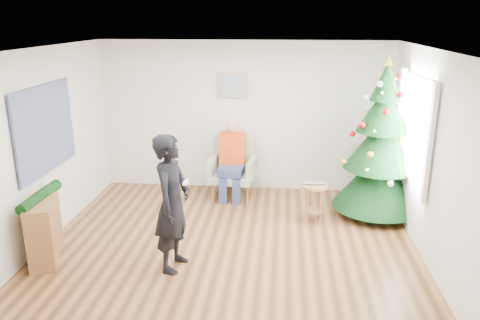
# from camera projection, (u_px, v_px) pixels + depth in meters

# --- Properties ---
(floor) EXTENTS (5.00, 5.00, 0.00)m
(floor) POSITION_uv_depth(u_px,v_px,m) (228.00, 253.00, 6.13)
(floor) COLOR brown
(floor) RESTS_ON ground
(ceiling) EXTENTS (5.00, 5.00, 0.00)m
(ceiling) POSITION_uv_depth(u_px,v_px,m) (226.00, 50.00, 5.36)
(ceiling) COLOR white
(ceiling) RESTS_ON wall_back
(wall_back) EXTENTS (5.00, 0.00, 5.00)m
(wall_back) POSITION_uv_depth(u_px,v_px,m) (245.00, 117.00, 8.13)
(wall_back) COLOR silver
(wall_back) RESTS_ON floor
(wall_front) EXTENTS (5.00, 0.00, 5.00)m
(wall_front) POSITION_uv_depth(u_px,v_px,m) (185.00, 259.00, 3.37)
(wall_front) COLOR silver
(wall_front) RESTS_ON floor
(wall_left) EXTENTS (0.00, 5.00, 5.00)m
(wall_left) POSITION_uv_depth(u_px,v_px,m) (33.00, 153.00, 5.97)
(wall_left) COLOR silver
(wall_left) RESTS_ON floor
(wall_right) EXTENTS (0.00, 5.00, 5.00)m
(wall_right) POSITION_uv_depth(u_px,v_px,m) (437.00, 164.00, 5.52)
(wall_right) COLOR silver
(wall_right) RESTS_ON floor
(window_panel) EXTENTS (0.04, 1.30, 1.40)m
(window_panel) POSITION_uv_depth(u_px,v_px,m) (414.00, 128.00, 6.42)
(window_panel) COLOR white
(window_panel) RESTS_ON wall_right
(curtains) EXTENTS (0.05, 1.75, 1.50)m
(curtains) POSITION_uv_depth(u_px,v_px,m) (412.00, 128.00, 6.42)
(curtains) COLOR white
(curtains) RESTS_ON wall_right
(christmas_tree) EXTENTS (1.35, 1.35, 2.44)m
(christmas_tree) POSITION_uv_depth(u_px,v_px,m) (381.00, 146.00, 7.04)
(christmas_tree) COLOR #3F2816
(christmas_tree) RESTS_ON floor
(stool) EXTENTS (0.39, 0.39, 0.58)m
(stool) POSITION_uv_depth(u_px,v_px,m) (313.00, 203.00, 7.01)
(stool) COLOR brown
(stool) RESTS_ON floor
(laptop) EXTENTS (0.33, 0.22, 0.03)m
(laptop) POSITION_uv_depth(u_px,v_px,m) (314.00, 184.00, 6.92)
(laptop) COLOR silver
(laptop) RESTS_ON stool
(armchair) EXTENTS (0.82, 0.76, 1.01)m
(armchair) POSITION_uv_depth(u_px,v_px,m) (233.00, 175.00, 8.00)
(armchair) COLOR #8EA383
(armchair) RESTS_ON floor
(seated_person) EXTENTS (0.45, 0.64, 1.32)m
(seated_person) POSITION_uv_depth(u_px,v_px,m) (232.00, 159.00, 7.86)
(seated_person) COLOR navy
(seated_person) RESTS_ON armchair
(standing_man) EXTENTS (0.50, 0.67, 1.69)m
(standing_man) POSITION_uv_depth(u_px,v_px,m) (172.00, 203.00, 5.56)
(standing_man) COLOR black
(standing_man) RESTS_ON floor
(game_controller) EXTENTS (0.06, 0.13, 0.04)m
(game_controller) POSITION_uv_depth(u_px,v_px,m) (186.00, 182.00, 5.43)
(game_controller) COLOR white
(game_controller) RESTS_ON standing_man
(console) EXTENTS (0.63, 1.04, 0.80)m
(console) POSITION_uv_depth(u_px,v_px,m) (44.00, 227.00, 5.96)
(console) COLOR brown
(console) RESTS_ON floor
(garland) EXTENTS (0.14, 0.90, 0.14)m
(garland) POSITION_uv_depth(u_px,v_px,m) (40.00, 197.00, 5.84)
(garland) COLOR black
(garland) RESTS_ON console
(tapestry) EXTENTS (0.03, 1.50, 1.15)m
(tapestry) POSITION_uv_depth(u_px,v_px,m) (45.00, 129.00, 6.18)
(tapestry) COLOR black
(tapestry) RESTS_ON wall_left
(framed_picture) EXTENTS (0.52, 0.05, 0.42)m
(framed_picture) POSITION_uv_depth(u_px,v_px,m) (233.00, 85.00, 7.95)
(framed_picture) COLOR tan
(framed_picture) RESTS_ON wall_back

